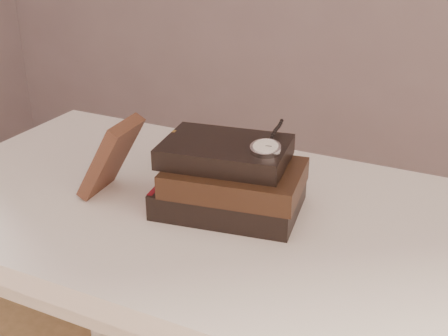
% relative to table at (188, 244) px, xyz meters
% --- Properties ---
extents(table, '(1.00, 0.60, 0.75)m').
position_rel_table_xyz_m(table, '(0.00, 0.00, 0.00)').
color(table, white).
rests_on(table, ground).
extents(book_stack, '(0.26, 0.20, 0.12)m').
position_rel_table_xyz_m(book_stack, '(0.08, 0.00, 0.15)').
color(book_stack, black).
rests_on(book_stack, table).
extents(journal, '(0.10, 0.10, 0.14)m').
position_rel_table_xyz_m(journal, '(-0.13, -0.04, 0.16)').
color(journal, '#3A1F16').
rests_on(journal, table).
extents(pocket_watch, '(0.06, 0.15, 0.02)m').
position_rel_table_xyz_m(pocket_watch, '(0.15, 0.01, 0.22)').
color(pocket_watch, silver).
rests_on(pocket_watch, book_stack).
extents(eyeglasses, '(0.12, 0.13, 0.05)m').
position_rel_table_xyz_m(eyeglasses, '(-0.01, 0.07, 0.16)').
color(eyeglasses, silver).
rests_on(eyeglasses, book_stack).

